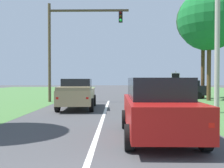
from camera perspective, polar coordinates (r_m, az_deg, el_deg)
name	(u,v)px	position (r m, az deg, el deg)	size (l,w,h in m)	color
ground_plane	(104,115)	(13.19, -1.91, -7.27)	(120.00, 120.00, 0.00)	#424244
red_suv_near	(157,106)	(8.19, 10.69, -5.21)	(2.29, 4.77, 1.98)	#9E1411
pickup_truck_lead	(77,94)	(15.81, -8.21, -2.26)	(2.43, 5.21, 1.95)	tan
traffic_light	(69,38)	(20.99, -10.22, 10.66)	(6.82, 0.40, 8.30)	brown
keep_moving_sign	(175,84)	(17.35, 14.81, 0.04)	(0.60, 0.09, 2.50)	gray
oak_tree_right	(209,20)	(23.82, 22.07, 13.98)	(5.53, 5.53, 10.03)	#4C351E
crossing_suv_far	(182,89)	(25.12, 16.21, -1.10)	(4.62, 2.21, 1.80)	black
utility_pole_right	(217,38)	(15.25, 23.68, 10.01)	(0.28, 0.28, 8.61)	#9E998E
extra_tree_1	(203,20)	(26.57, 20.81, 13.97)	(5.28, 5.28, 10.51)	#4C351E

